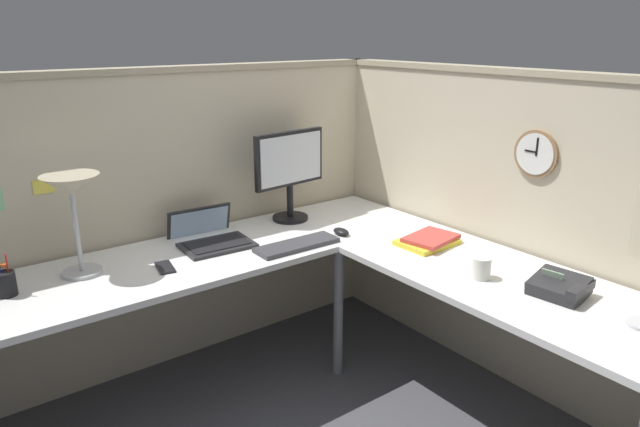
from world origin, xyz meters
The scene contains 16 objects.
ground_plane centered at (0.00, 0.00, 0.00)m, with size 6.80×6.80×0.00m, color #47474C.
cubicle_wall_back centered at (-0.36, 0.87, 0.79)m, with size 2.57×0.12×1.58m.
cubicle_wall_right centered at (0.87, -0.27, 0.79)m, with size 0.12×2.37×1.58m.
desk centered at (-0.15, -0.05, 0.63)m, with size 2.35×2.15×0.73m.
monitor centered at (0.19, 0.64, 1.02)m, with size 0.46×0.20×0.50m.
laptop centered at (-0.33, 0.60, 0.75)m, with size 0.36×0.40×0.22m.
keyboard centered at (-0.03, 0.26, 0.74)m, with size 0.43×0.14×0.02m, color #38383D.
computer_mouse centered at (0.26, 0.27, 0.75)m, with size 0.06×0.10×0.03m, color black.
desk_lamp_dome centered at (-0.96, 0.56, 1.09)m, with size 0.24×0.24×0.44m.
pen_cup centered at (-1.27, 0.52, 0.78)m, with size 0.08×0.08×0.18m.
cell_phone centered at (-0.65, 0.40, 0.73)m, with size 0.07×0.14×0.01m, color black.
office_phone centered at (0.50, -0.83, 0.77)m, with size 0.21×0.23×0.11m.
book_stack centered at (0.52, -0.11, 0.75)m, with size 0.30×0.24×0.04m.
coffee_mug centered at (0.39, -0.52, 0.78)m, with size 0.08×0.08×0.10m, color silver.
wall_clock centered at (0.82, -0.46, 1.21)m, with size 0.04×0.22×0.22m.
pinned_note_middle centered at (-1.02, 0.82, 1.08)m, with size 0.09×0.00×0.06m, color #EAD84C.
Camera 1 is at (-1.54, -1.92, 1.75)m, focal length 32.33 mm.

